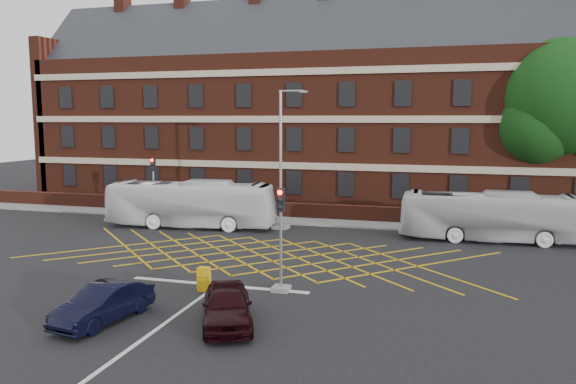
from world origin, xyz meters
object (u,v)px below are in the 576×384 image
(bus_left, at_px, (191,204))
(traffic_light_far, at_px, (154,193))
(utility_cabinet, at_px, (204,279))
(bus_right, at_px, (491,216))
(car_navy, at_px, (103,304))
(deciduous_tree, at_px, (558,108))
(street_lamp, at_px, (282,182))
(car_maroon, at_px, (227,305))
(direction_signs, at_px, (127,197))
(traffic_light_near, at_px, (281,249))

(bus_left, height_order, traffic_light_far, traffic_light_far)
(bus_left, bearing_deg, utility_cabinet, -157.23)
(traffic_light_far, bearing_deg, bus_right, -4.10)
(car_navy, xyz_separation_m, deciduous_tree, (18.56, 26.32, 7.15))
(car_navy, xyz_separation_m, street_lamp, (1.20, 17.76, 2.37))
(utility_cabinet, bearing_deg, deciduous_tree, 52.94)
(bus_left, bearing_deg, car_maroon, -155.46)
(bus_left, bearing_deg, bus_right, -92.14)
(car_maroon, distance_m, direction_signs, 23.87)
(bus_left, relative_size, street_lamp, 1.25)
(car_navy, bearing_deg, utility_cabinet, 75.08)
(direction_signs, bearing_deg, deciduous_tree, 13.44)
(traffic_light_near, xyz_separation_m, direction_signs, (-16.00, 14.19, -0.39))
(bus_left, relative_size, utility_cabinet, 11.14)
(direction_signs, bearing_deg, car_maroon, -50.12)
(car_maroon, bearing_deg, car_navy, 169.17)
(traffic_light_near, xyz_separation_m, street_lamp, (-3.75, 12.70, 1.26))
(bus_right, height_order, deciduous_tree, deciduous_tree)
(traffic_light_near, height_order, street_lamp, street_lamp)
(deciduous_tree, xyz_separation_m, traffic_light_near, (-13.61, -21.27, -6.04))
(bus_left, relative_size, bus_right, 1.06)
(bus_left, distance_m, street_lamp, 6.14)
(bus_right, height_order, street_lamp, street_lamp)
(car_navy, xyz_separation_m, traffic_light_near, (4.95, 5.05, 1.11))
(traffic_light_near, bearing_deg, street_lamp, 106.47)
(traffic_light_far, relative_size, utility_cabinet, 4.33)
(traffic_light_near, bearing_deg, bus_left, 129.77)
(car_maroon, relative_size, deciduous_tree, 0.33)
(traffic_light_near, distance_m, street_lamp, 13.30)
(utility_cabinet, bearing_deg, traffic_light_far, 125.53)
(deciduous_tree, height_order, utility_cabinet, deciduous_tree)
(bus_left, height_order, car_maroon, bus_left)
(traffic_light_far, distance_m, utility_cabinet, 18.38)
(car_navy, xyz_separation_m, traffic_light_far, (-8.77, 19.16, 1.11))
(car_navy, bearing_deg, direction_signs, 128.91)
(car_maroon, distance_m, deciduous_tree, 29.99)
(traffic_light_far, height_order, utility_cabinet, traffic_light_far)
(bus_left, distance_m, deciduous_tree, 25.93)
(direction_signs, relative_size, utility_cabinet, 2.23)
(car_maroon, relative_size, street_lamp, 0.47)
(car_navy, xyz_separation_m, car_maroon, (4.26, 0.93, 0.05))
(street_lamp, bearing_deg, bus_left, -168.63)
(deciduous_tree, height_order, traffic_light_far, deciduous_tree)
(street_lamp, height_order, utility_cabinet, street_lamp)
(bus_left, xyz_separation_m, street_lamp, (5.84, 1.17, 1.49))
(traffic_light_near, height_order, utility_cabinet, traffic_light_near)
(bus_right, height_order, car_maroon, bus_right)
(traffic_light_far, height_order, direction_signs, traffic_light_far)
(car_navy, distance_m, street_lamp, 17.95)
(direction_signs, bearing_deg, traffic_light_far, -2.18)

